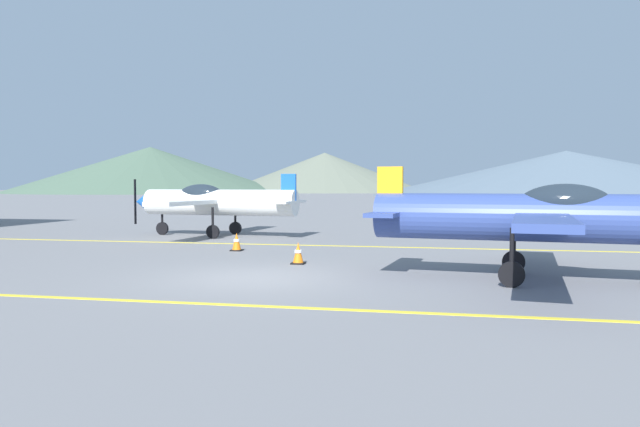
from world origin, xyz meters
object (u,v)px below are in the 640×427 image
Objects in this scene: airplane_mid at (214,201)px; traffic_cone_side at (298,253)px; airplane_near at (536,216)px; car_sedan at (524,210)px; traffic_cone_front at (237,242)px.

airplane_mid is 9.62m from traffic_cone_side.
airplane_near is 14.81m from airplane_mid.
car_sedan is 7.71× the size of traffic_cone_side.
airplane_near is at bearing -27.41° from traffic_cone_front.
traffic_cone_front and traffic_cone_side have the same top height.
airplane_mid reaches higher than traffic_cone_front.
car_sedan is 17.48m from traffic_cone_front.
traffic_cone_side is (-5.84, 1.70, -1.16)m from airplane_near.
car_sedan reaches higher than traffic_cone_side.
traffic_cone_front is (2.79, -5.07, -1.16)m from airplane_mid.
airplane_near is 1.00× the size of airplane_mid.
airplane_near reaches higher than traffic_cone_side.
airplane_mid is 14.54× the size of traffic_cone_side.
traffic_cone_front is at bearing 134.81° from traffic_cone_side.
traffic_cone_side is at bearing -115.32° from car_sedan.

